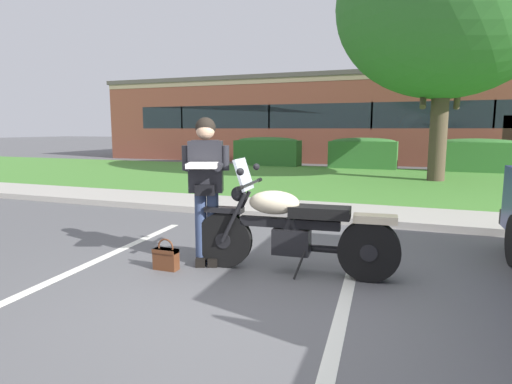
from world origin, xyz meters
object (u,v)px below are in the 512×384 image
object	(u,v)px
hedge_left	(267,151)
rider_person	(206,179)
handbag	(166,257)
motorcycle	(301,230)
hedge_center_right	(475,155)
shade_tree	(446,5)
brick_building	(380,120)
hedge_center_left	(363,153)

from	to	relation	value
hedge_left	rider_person	bearing A→B (deg)	-73.76
handbag	hedge_left	bearing A→B (deg)	104.42
motorcycle	hedge_center_right	bearing A→B (deg)	76.60
rider_person	shade_tree	bearing A→B (deg)	73.70
handbag	hedge_center_right	xyz separation A→B (m)	(4.50, 13.19, 0.51)
handbag	hedge_left	xyz separation A→B (m)	(-3.39, 13.19, 0.51)
hedge_left	hedge_center_right	world-z (taller)	same
rider_person	brick_building	bearing A→B (deg)	89.16
hedge_left	brick_building	bearing A→B (deg)	56.59
brick_building	motorcycle	bearing A→B (deg)	-87.51
motorcycle	hedge_center_left	xyz separation A→B (m)	(-0.90, 12.79, 0.16)
motorcycle	hedge_center_right	size ratio (longest dim) A/B	0.80
rider_person	motorcycle	bearing A→B (deg)	4.40
hedge_left	hedge_center_left	distance (m)	3.95
motorcycle	handbag	xyz separation A→B (m)	(-1.45, -0.40, -0.34)
shade_tree	hedge_left	world-z (taller)	shade_tree
rider_person	hedge_left	xyz separation A→B (m)	(-3.75, 12.87, -0.36)
handbag	hedge_center_right	size ratio (longest dim) A/B	0.13
handbag	hedge_center_left	xyz separation A→B (m)	(0.55, 13.19, 0.51)
hedge_center_left	brick_building	world-z (taller)	brick_building
hedge_center_left	brick_building	xyz separation A→B (m)	(0.08, 6.10, 1.41)
handbag	hedge_center_left	world-z (taller)	hedge_center_left
shade_tree	hedge_center_right	size ratio (longest dim) A/B	2.71
handbag	brick_building	xyz separation A→B (m)	(0.63, 19.29, 1.91)
motorcycle	hedge_center_left	size ratio (longest dim) A/B	0.87
handbag	shade_tree	distance (m)	11.31
rider_person	handbag	distance (m)	0.99
motorcycle	shade_tree	size ratio (longest dim) A/B	0.29
handbag	motorcycle	bearing A→B (deg)	15.53
rider_person	handbag	xyz separation A→B (m)	(-0.36, -0.32, -0.86)
handbag	shade_tree	bearing A→B (deg)	72.28
hedge_center_right	brick_building	size ratio (longest dim) A/B	0.10
hedge_left	hedge_center_right	distance (m)	7.89
hedge_center_right	hedge_left	bearing A→B (deg)	180.00
motorcycle	brick_building	size ratio (longest dim) A/B	0.08
shade_tree	brick_building	world-z (taller)	shade_tree
rider_person	handbag	size ratio (longest dim) A/B	4.74
hedge_left	hedge_center_left	xyz separation A→B (m)	(3.95, 0.00, 0.00)
motorcycle	handbag	world-z (taller)	motorcycle
motorcycle	rider_person	distance (m)	1.22
handbag	hedge_left	world-z (taller)	hedge_left
rider_person	hedge_center_left	size ratio (longest dim) A/B	0.66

